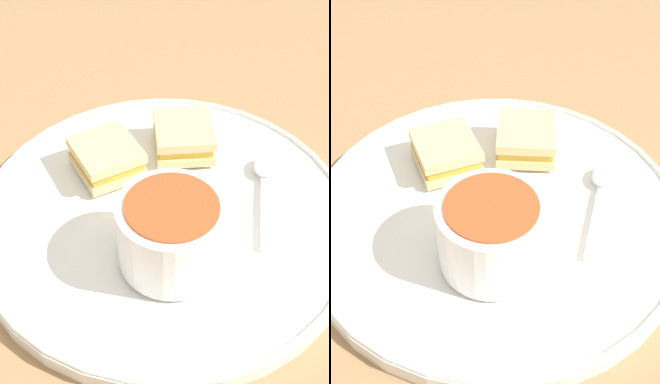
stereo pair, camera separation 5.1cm
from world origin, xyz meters
TOP-DOWN VIEW (x-y plane):
  - ground_plane at (0.00, 0.00)m, footprint 2.40×2.40m
  - plate at (0.00, 0.00)m, footprint 0.37×0.37m
  - soup_bowl at (0.04, -0.05)m, footprint 0.09×0.09m
  - spoon at (0.07, 0.09)m, footprint 0.06×0.12m
  - sandwich_half_near at (-0.03, 0.09)m, footprint 0.09×0.09m
  - sandwich_half_far at (-0.08, 0.02)m, footprint 0.09×0.09m

SIDE VIEW (x-z plane):
  - ground_plane at x=0.00m, z-range 0.00..0.00m
  - plate at x=0.00m, z-range 0.00..0.02m
  - spoon at x=0.07m, z-range 0.02..0.03m
  - sandwich_half_near at x=-0.03m, z-range 0.02..0.05m
  - sandwich_half_far at x=-0.08m, z-range 0.02..0.05m
  - soup_bowl at x=0.04m, z-range 0.02..0.09m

